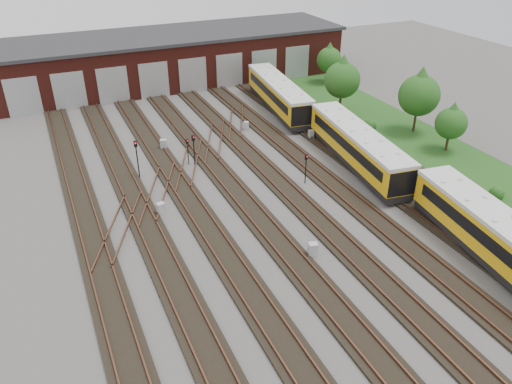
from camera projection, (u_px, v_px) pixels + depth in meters
name	position (u px, v px, depth m)	size (l,w,h in m)	color
ground	(301.00, 234.00, 36.41)	(120.00, 120.00, 0.00)	#464341
track_network	(295.00, 229.00, 36.76)	(30.40, 70.00, 0.33)	black
maintenance_shed	(157.00, 59.00, 66.41)	(51.00, 12.50, 6.35)	#541B15
grass_verge	(416.00, 140.00, 51.12)	(8.00, 55.00, 0.05)	#1B4517
metro_train	(358.00, 146.00, 45.11)	(4.69, 47.52, 3.16)	black
signal_mast_0	(137.00, 155.00, 42.76)	(0.29, 0.27, 3.59)	black
signal_mast_1	(194.00, 146.00, 45.32)	(0.29, 0.27, 2.93)	black
signal_mast_2	(188.00, 148.00, 45.56)	(0.23, 0.22, 2.50)	black
signal_mast_3	(306.00, 165.00, 42.27)	(0.26, 0.25, 2.71)	black
relay_cabinet_0	(161.00, 209.00, 38.55)	(0.59, 0.49, 0.98)	#ADB0B3
relay_cabinet_1	(164.00, 144.00, 48.95)	(0.61, 0.51, 1.02)	#ADB0B3
relay_cabinet_2	(313.00, 250.00, 33.88)	(0.62, 0.51, 1.03)	#ADB0B3
relay_cabinet_3	(311.00, 134.00, 51.29)	(0.53, 0.44, 0.88)	#ADB0B3
relay_cabinet_4	(246.00, 126.00, 53.40)	(0.52, 0.43, 0.86)	#ADB0B3
tree_0	(343.00, 76.00, 55.91)	(4.06, 4.06, 6.73)	#352618
tree_1	(329.00, 57.00, 66.17)	(3.29, 3.29, 5.45)	#352618
tree_2	(420.00, 91.00, 50.84)	(4.23, 4.23, 7.01)	#352618
tree_3	(452.00, 120.00, 47.32)	(3.02, 3.02, 5.01)	#352618
bush_0	(497.00, 192.00, 40.59)	(1.23, 1.23, 1.23)	#1D4413
bush_1	(370.00, 124.00, 53.14)	(1.34, 1.34, 1.34)	#1D4413
bush_2	(304.00, 70.00, 70.88)	(1.19, 1.19, 1.19)	#1D4413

